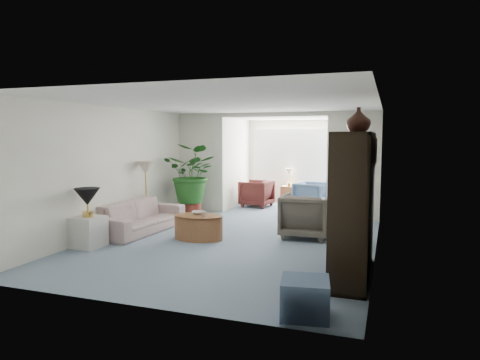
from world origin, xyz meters
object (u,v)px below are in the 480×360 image
at_px(end_table, 88,232).
at_px(wingback_chair, 305,216).
at_px(coffee_table, 198,227).
at_px(coffee_bowl, 198,213).
at_px(sofa, 141,217).
at_px(entertainment_cabinet, 354,205).
at_px(sunroom_chair_maroon, 256,193).
at_px(framed_picture, 375,151).
at_px(ottoman, 305,298).
at_px(table_lamp, 87,197).
at_px(coffee_cup, 203,214).
at_px(plant_pot, 193,209).
at_px(floor_lamp, 145,168).
at_px(cabinet_urn, 359,120).
at_px(sunroom_chair_blue, 311,196).
at_px(sunroom_table, 289,195).
at_px(side_table_dark, 344,220).

height_order(end_table, wingback_chair, wingback_chair).
relative_size(coffee_table, coffee_bowl, 4.02).
height_order(sofa, entertainment_cabinet, entertainment_cabinet).
distance_m(wingback_chair, sunroom_chair_maroon, 3.74).
bearing_deg(end_table, framed_picture, 10.74).
height_order(ottoman, sunroom_chair_maroon, sunroom_chair_maroon).
bearing_deg(table_lamp, coffee_cup, 32.19).
height_order(sofa, plant_pot, sofa).
bearing_deg(coffee_bowl, plant_pot, 117.81).
bearing_deg(coffee_table, floor_lamp, 153.25).
relative_size(coffee_bowl, cabinet_urn, 0.65).
height_order(coffee_cup, ottoman, coffee_cup).
relative_size(sunroom_chair_blue, sunroom_table, 1.58).
xyz_separation_m(entertainment_cabinet, ottoman, (-0.36, -1.54, -0.79)).
xyz_separation_m(end_table, wingback_chair, (3.43, 1.98, 0.15)).
xyz_separation_m(framed_picture, sofa, (-4.50, 0.46, -1.39)).
height_order(entertainment_cabinet, cabinet_urn, cabinet_urn).
height_order(framed_picture, sofa, framed_picture).
height_order(wingback_chair, side_table_dark, wingback_chair).
relative_size(coffee_cup, cabinet_urn, 0.28).
bearing_deg(cabinet_urn, side_table_dark, 100.23).
relative_size(floor_lamp, coffee_table, 0.38).
relative_size(sofa, side_table_dark, 3.37).
relative_size(cabinet_urn, plant_pot, 0.91).
xyz_separation_m(table_lamp, wingback_chair, (3.43, 1.98, -0.47)).
height_order(framed_picture, cabinet_urn, cabinet_urn).
distance_m(cabinet_urn, sunroom_chair_blue, 5.33).
bearing_deg(wingback_chair, plant_pot, -25.28).
distance_m(floor_lamp, plant_pot, 1.78).
bearing_deg(floor_lamp, side_table_dark, 3.93).
distance_m(table_lamp, sunroom_chair_blue, 5.99).
distance_m(table_lamp, side_table_dark, 4.75).
distance_m(table_lamp, coffee_cup, 2.06).
height_order(coffee_bowl, side_table_dark, side_table_dark).
height_order(sofa, cabinet_urn, cabinet_urn).
relative_size(ottoman, sunroom_chair_blue, 0.63).
xyz_separation_m(sofa, table_lamp, (-0.20, -1.35, 0.57)).
xyz_separation_m(sofa, coffee_cup, (1.51, -0.27, 0.19)).
height_order(sunroom_chair_blue, sunroom_table, sunroom_chair_blue).
relative_size(table_lamp, cabinet_urn, 1.22).
bearing_deg(sunroom_chair_maroon, table_lamp, -9.37).
xyz_separation_m(coffee_bowl, sunroom_chair_maroon, (-0.03, 3.90, -0.12)).
bearing_deg(sunroom_chair_blue, coffee_cup, 169.38).
xyz_separation_m(framed_picture, side_table_dark, (-0.57, 1.39, -1.38)).
relative_size(sofa, entertainment_cabinet, 1.08).
bearing_deg(side_table_dark, wingback_chair, -156.80).
height_order(entertainment_cabinet, sunroom_chair_blue, entertainment_cabinet).
bearing_deg(entertainment_cabinet, coffee_cup, 156.74).
height_order(coffee_cup, cabinet_urn, cabinet_urn).
height_order(coffee_table, entertainment_cabinet, entertainment_cabinet).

